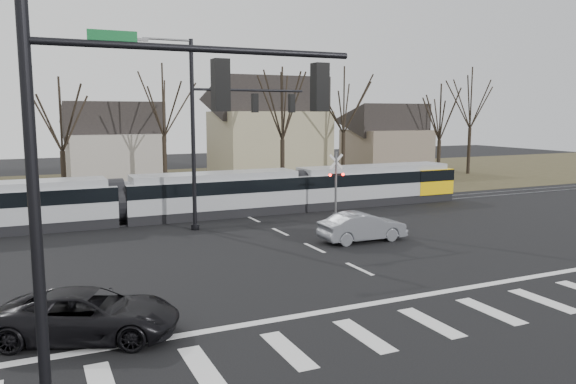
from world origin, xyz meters
name	(u,v)px	position (x,y,z in m)	size (l,w,h in m)	color
ground	(388,282)	(0.00, 0.00, 0.00)	(140.00, 140.00, 0.00)	black
grass_verge	(180,185)	(0.00, 32.00, 0.01)	(140.00, 28.00, 0.01)	#38331E
crosswalk	(461,317)	(0.00, -4.00, 0.01)	(27.00, 2.60, 0.01)	silver
stop_line	(417,296)	(0.00, -1.80, 0.01)	(28.00, 0.35, 0.01)	silver
lane_dashes	(242,214)	(0.00, 16.00, 0.01)	(0.18, 30.00, 0.01)	silver
rail_pair	(243,214)	(0.00, 15.80, 0.03)	(90.00, 1.52, 0.06)	#59595E
tram	(213,193)	(-1.86, 16.00, 1.47)	(35.67, 2.65, 2.70)	gray
sedan	(363,227)	(2.85, 6.29, 0.73)	(4.44, 1.59, 1.46)	slate
suv	(89,314)	(-10.76, -0.88, 0.70)	(5.53, 4.05, 1.40)	black
signal_pole_near_left	(122,147)	(-10.41, -6.00, 5.70)	(9.28, 0.44, 10.20)	black
signal_pole_far	(221,125)	(-2.41, 12.50, 5.70)	(9.28, 0.44, 10.20)	black
rail_crossing_signal	(336,186)	(5.00, 12.79, 1.89)	(1.08, 0.36, 4.00)	#59595B
tree_row	(222,130)	(2.00, 26.00, 5.00)	(59.20, 7.20, 10.00)	black
house_b	(114,139)	(-5.00, 36.00, 3.97)	(8.64, 7.56, 7.65)	gray
house_c	(268,125)	(9.00, 33.00, 5.23)	(10.80, 8.64, 10.10)	gray
house_d	(386,135)	(24.00, 35.00, 3.97)	(8.64, 7.56, 7.65)	#685A4C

